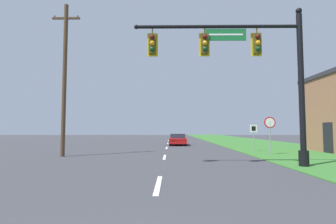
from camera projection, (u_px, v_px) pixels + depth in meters
grass_verge_right at (254, 143)px, 31.84m from camera, size 10.00×110.00×0.04m
road_center_line at (167, 148)px, 23.98m from camera, size 0.16×34.80×0.01m
signal_mast at (255, 68)px, 12.12m from camera, size 7.96×0.47×7.35m
car_ahead at (178, 139)px, 28.69m from camera, size 1.92×4.57×1.19m
stop_sign at (270, 127)px, 17.56m from camera, size 0.76×0.07×2.50m
route_sign_post at (254, 132)px, 20.26m from camera, size 0.55×0.06×2.03m
utility_pole_near at (65, 77)px, 16.75m from camera, size 1.80×0.26×9.81m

